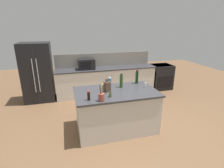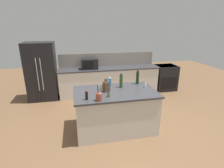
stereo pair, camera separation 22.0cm
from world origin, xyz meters
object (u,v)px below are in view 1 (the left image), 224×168
at_px(utensil_crock, 101,97).
at_px(olive_oil_bottle, 121,81).
at_px(soy_sauce_bottle, 89,96).
at_px(dish_soap_bottle, 110,82).
at_px(range_oven, 161,77).
at_px(microwave, 86,64).
at_px(refrigerator, 38,73).
at_px(knife_block, 107,87).
at_px(wine_bottle, 137,77).
at_px(honey_jar, 104,87).
at_px(salt_shaker, 145,85).
at_px(spice_jar_oregano, 110,95).

height_order(utensil_crock, olive_oil_bottle, olive_oil_bottle).
distance_m(soy_sauce_bottle, dish_soap_bottle, 0.96).
bearing_deg(range_oven, microwave, 180.00).
distance_m(refrigerator, olive_oil_bottle, 2.92).
height_order(knife_block, olive_oil_bottle, olive_oil_bottle).
bearing_deg(dish_soap_bottle, wine_bottle, -2.24).
relative_size(knife_block, honey_jar, 2.21).
bearing_deg(wine_bottle, salt_shaker, -75.42).
relative_size(knife_block, spice_jar_oregano, 2.72).
relative_size(range_oven, utensil_crock, 2.87).
xyz_separation_m(microwave, dish_soap_bottle, (0.33, -1.78, -0.07)).
bearing_deg(microwave, wine_bottle, -60.68).
xyz_separation_m(soy_sauce_bottle, spice_jar_oregano, (0.45, 0.04, -0.04)).
bearing_deg(salt_shaker, soy_sauce_bottle, -164.15).
distance_m(olive_oil_bottle, dish_soap_bottle, 0.31).
xyz_separation_m(knife_block, olive_oil_bottle, (0.38, 0.18, 0.04)).
distance_m(utensil_crock, honey_jar, 0.63).
bearing_deg(knife_block, soy_sauce_bottle, -165.12).
bearing_deg(salt_shaker, utensil_crock, -156.97).
xyz_separation_m(olive_oil_bottle, wine_bottle, (0.46, 0.17, 0.00)).
height_order(refrigerator, spice_jar_oregano, refrigerator).
xyz_separation_m(knife_block, honey_jar, (-0.05, 0.15, -0.05)).
bearing_deg(soy_sauce_bottle, spice_jar_oregano, 5.73).
height_order(utensil_crock, honey_jar, utensil_crock).
bearing_deg(utensil_crock, salt_shaker, 23.03).
height_order(knife_block, spice_jar_oregano, knife_block).
relative_size(olive_oil_bottle, wine_bottle, 0.97).
bearing_deg(salt_shaker, refrigerator, 140.27).
height_order(refrigerator, microwave, refrigerator).
bearing_deg(soy_sauce_bottle, microwave, 83.58).
distance_m(refrigerator, range_oven, 4.34).
relative_size(honey_jar, soy_sauce_bottle, 0.72).
bearing_deg(knife_block, honey_jar, 84.13).
distance_m(wine_bottle, honey_jar, 0.92).
distance_m(microwave, wine_bottle, 2.08).
relative_size(olive_oil_bottle, honey_jar, 2.53).
distance_m(refrigerator, wine_bottle, 3.16).
relative_size(refrigerator, soy_sauce_bottle, 10.01).
height_order(olive_oil_bottle, wine_bottle, wine_bottle).
height_order(olive_oil_bottle, spice_jar_oregano, olive_oil_bottle).
xyz_separation_m(olive_oil_bottle, salt_shaker, (0.55, -0.15, -0.10)).
bearing_deg(range_oven, knife_block, -140.38).
height_order(utensil_crock, dish_soap_bottle, utensil_crock).
xyz_separation_m(refrigerator, honey_jar, (1.65, -2.07, 0.09)).
relative_size(microwave, honey_jar, 4.06).
bearing_deg(honey_jar, knife_block, -72.67).
xyz_separation_m(soy_sauce_bottle, salt_shaker, (1.38, 0.39, -0.03)).
xyz_separation_m(knife_block, salt_shaker, (0.93, 0.04, -0.06)).
bearing_deg(refrigerator, knife_block, -52.60).
relative_size(utensil_crock, spice_jar_oregano, 3.00).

